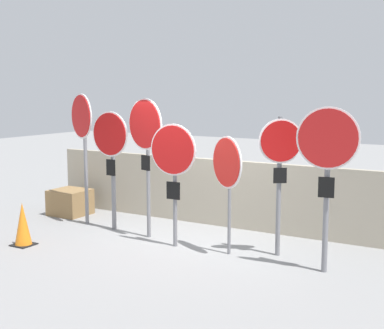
{
  "coord_description": "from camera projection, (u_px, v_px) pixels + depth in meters",
  "views": [
    {
      "loc": [
        4.74,
        -7.89,
        2.68
      ],
      "look_at": [
        0.16,
        0.0,
        1.42
      ],
      "focal_mm": 50.0,
      "sensor_mm": 36.0,
      "label": 1
    }
  ],
  "objects": [
    {
      "name": "ground_plane",
      "position": [
        184.0,
        243.0,
        9.49
      ],
      "size": [
        40.0,
        40.0,
        0.0
      ],
      "primitive_type": "plane",
      "color": "gray"
    },
    {
      "name": "stop_sign_5",
      "position": [
        280.0,
        159.0,
        8.54
      ],
      "size": [
        0.6,
        0.43,
        2.28
      ],
      "rotation": [
        0.0,
        0.0,
        0.6
      ],
      "color": "slate",
      "rests_on": "ground"
    },
    {
      "name": "stop_sign_4",
      "position": [
        227.0,
        168.0,
        8.65
      ],
      "size": [
        0.74,
        0.47,
        1.96
      ],
      "rotation": [
        0.0,
        0.0,
        -0.55
      ],
      "color": "slate",
      "rests_on": "ground"
    },
    {
      "name": "stop_sign_0",
      "position": [
        82.0,
        129.0,
        10.59
      ],
      "size": [
        0.82,
        0.38,
        2.63
      ],
      "rotation": [
        0.0,
        0.0,
        -0.41
      ],
      "color": "slate",
      "rests_on": "ground"
    },
    {
      "name": "stop_sign_1",
      "position": [
        111.0,
        148.0,
        10.2
      ],
      "size": [
        0.86,
        0.16,
        2.3
      ],
      "rotation": [
        0.0,
        0.0,
        -0.06
      ],
      "color": "slate",
      "rests_on": "ground"
    },
    {
      "name": "storage_crate",
      "position": [
        70.0,
        202.0,
        11.66
      ],
      "size": [
        0.77,
        0.72,
        0.55
      ],
      "color": "olive",
      "rests_on": "ground"
    },
    {
      "name": "stop_sign_3",
      "position": [
        173.0,
        160.0,
        9.07
      ],
      "size": [
        0.88,
        0.13,
        2.14
      ],
      "rotation": [
        0.0,
        0.0,
        0.01
      ],
      "color": "slate",
      "rests_on": "ground"
    },
    {
      "name": "fence_back",
      "position": [
        222.0,
        193.0,
        10.64
      ],
      "size": [
        8.1,
        0.12,
        1.34
      ],
      "color": "#A89E89",
      "rests_on": "ground"
    },
    {
      "name": "stop_sign_2",
      "position": [
        146.0,
        136.0,
        9.61
      ],
      "size": [
        0.89,
        0.3,
        2.56
      ],
      "rotation": [
        0.0,
        0.0,
        -0.29
      ],
      "color": "slate",
      "rests_on": "ground"
    },
    {
      "name": "traffic_cone_0",
      "position": [
        23.0,
        224.0,
        9.32
      ],
      "size": [
        0.35,
        0.35,
        0.76
      ],
      "color": "black",
      "rests_on": "ground"
    },
    {
      "name": "stop_sign_6",
      "position": [
        327.0,
        157.0,
        7.71
      ],
      "size": [
        0.9,
        0.2,
        2.47
      ],
      "rotation": [
        0.0,
        0.0,
        0.16
      ],
      "color": "slate",
      "rests_on": "ground"
    }
  ]
}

